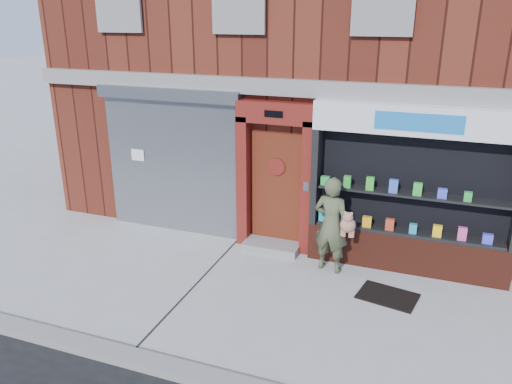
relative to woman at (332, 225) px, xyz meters
The scene contains 8 objects.
ground 1.65m from the woman, 111.12° to the right, with size 80.00×80.00×0.00m, color #9E9E99.
curb 3.58m from the woman, 98.26° to the right, with size 60.00×0.30×0.12m, color gray.
building 5.66m from the woman, 96.08° to the left, with size 12.00×8.16×8.00m.
shutter_bay 3.65m from the woman, 169.77° to the left, with size 3.10×0.30×3.04m.
red_door_bay 1.48m from the woman, 155.68° to the left, with size 1.52×0.58×2.90m.
pharmacy_bay 1.43m from the woman, 22.58° to the left, with size 3.50×0.41×3.00m.
woman is the anchor object (origin of this frame).
doormat 1.52m from the woman, 27.72° to the right, with size 0.93×0.65×0.02m, color black.
Camera 1 is at (2.04, -6.75, 4.41)m, focal length 35.00 mm.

